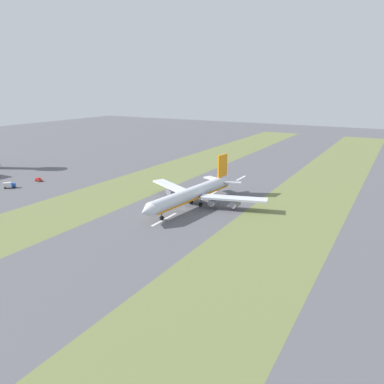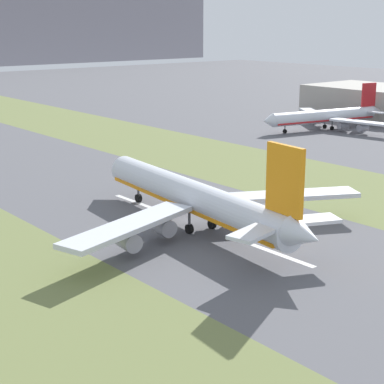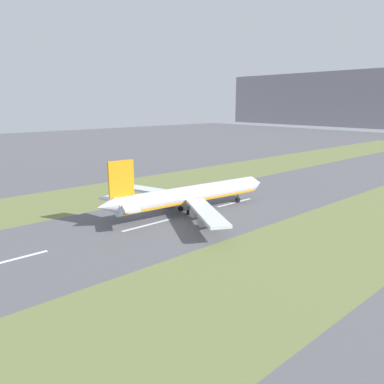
% 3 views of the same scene
% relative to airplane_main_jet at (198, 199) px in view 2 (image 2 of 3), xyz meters
% --- Properties ---
extents(ground_plane, '(800.00, 800.00, 0.00)m').
position_rel_airplane_main_jet_xyz_m(ground_plane, '(1.96, 5.79, -6.02)').
color(ground_plane, '#56565B').
extents(grass_median_east, '(40.00, 600.00, 0.01)m').
position_rel_airplane_main_jet_xyz_m(grass_median_east, '(46.96, 5.79, -6.02)').
color(grass_median_east, olive).
rests_on(grass_median_east, ground).
extents(centreline_dash_mid, '(1.20, 18.00, 0.01)m').
position_rel_airplane_main_jet_xyz_m(centreline_dash_mid, '(1.96, -18.11, -6.01)').
color(centreline_dash_mid, silver).
rests_on(centreline_dash_mid, ground).
extents(centreline_dash_far, '(1.20, 18.00, 0.01)m').
position_rel_airplane_main_jet_xyz_m(centreline_dash_far, '(1.96, 21.89, -6.01)').
color(centreline_dash_far, silver).
rests_on(centreline_dash_far, ground).
extents(airplane_main_jet, '(63.78, 67.21, 20.20)m').
position_rel_airplane_main_jet_xyz_m(airplane_main_jet, '(0.00, 0.00, 0.00)').
color(airplane_main_jet, silver).
rests_on(airplane_main_jet, ground).
extents(airplane_parked_apron, '(53.49, 50.29, 16.23)m').
position_rel_airplane_main_jet_xyz_m(airplane_parked_apron, '(112.91, 59.78, -1.18)').
color(airplane_parked_apron, silver).
rests_on(airplane_parked_apron, ground).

